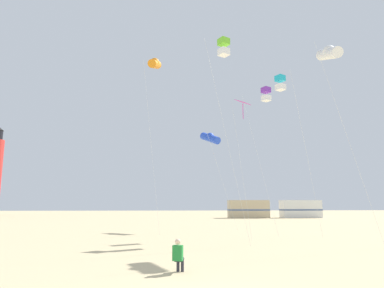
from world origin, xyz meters
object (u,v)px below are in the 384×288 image
at_px(kite_tube_orange, 155,64).
at_px(rv_van_tan, 248,209).
at_px(kite_box_violet, 266,95).
at_px(rv_van_white, 300,209).
at_px(kite_box_cyan, 280,83).
at_px(kite_diamond_magenta, 243,107).
at_px(kite_box_lime, 224,47).
at_px(kite_flyer_standing, 178,255).
at_px(kite_tube_white, 329,53).
at_px(kite_tube_blue, 210,138).

relative_size(kite_tube_orange, rv_van_tan, 2.25).
height_order(kite_box_violet, rv_van_white, kite_box_violet).
xyz_separation_m(kite_box_violet, kite_box_cyan, (0.49, -2.22, 0.19)).
xyz_separation_m(kite_box_cyan, kite_diamond_magenta, (-3.30, -1.65, -2.42)).
xyz_separation_m(kite_box_lime, rv_van_white, (17.98, 34.97, -10.89)).
distance_m(kite_flyer_standing, kite_diamond_magenta, 14.03).
distance_m(kite_flyer_standing, kite_box_violet, 19.18).
bearing_deg(kite_box_violet, kite_tube_white, -73.22).
bearing_deg(kite_box_lime, kite_tube_orange, 124.78).
xyz_separation_m(kite_flyer_standing, kite_diamond_magenta, (4.69, 10.31, 8.28)).
bearing_deg(kite_tube_blue, kite_tube_white, -64.22).
relative_size(kite_flyer_standing, kite_box_lime, 0.09).
bearing_deg(rv_van_tan, rv_van_white, 2.73).
distance_m(kite_flyer_standing, rv_van_white, 48.09).
bearing_deg(kite_box_lime, kite_box_violet, 53.34).
bearing_deg(kite_diamond_magenta, kite_box_violet, 53.94).
distance_m(kite_flyer_standing, kite_box_lime, 14.62).
bearing_deg(kite_tube_white, rv_van_tan, 85.47).
bearing_deg(rv_van_white, kite_box_lime, -120.24).
xyz_separation_m(kite_diamond_magenta, kite_tube_white, (4.90, -3.05, 2.76)).
relative_size(kite_box_violet, rv_van_white, 1.79).
relative_size(kite_flyer_standing, kite_box_violet, 0.10).
height_order(kite_box_violet, kite_tube_orange, kite_tube_orange).
bearing_deg(kite_tube_blue, rv_van_tan, 69.10).
bearing_deg(rv_van_white, kite_tube_white, -110.74).
bearing_deg(kite_flyer_standing, kite_tube_orange, -67.01).
distance_m(kite_tube_blue, rv_van_tan, 25.81).
bearing_deg(rv_van_white, kite_box_cyan, -115.74).
distance_m(kite_flyer_standing, kite_tube_blue, 21.57).
bearing_deg(kite_tube_orange, rv_van_white, 51.11).
relative_size(kite_box_cyan, kite_tube_orange, 0.82).
bearing_deg(rv_van_tan, kite_box_cyan, -97.31).
relative_size(kite_flyer_standing, rv_van_white, 0.18).
distance_m(kite_box_cyan, kite_tube_white, 4.97).
relative_size(rv_van_tan, rv_van_white, 0.99).
height_order(kite_box_lime, kite_tube_orange, kite_tube_orange).
height_order(kite_flyer_standing, rv_van_tan, rv_van_tan).
bearing_deg(kite_tube_orange, kite_tube_blue, 42.04).
relative_size(kite_tube_blue, rv_van_white, 1.41).
distance_m(rv_van_tan, rv_van_white, 8.67).
distance_m(kite_box_cyan, kite_tube_orange, 10.44).
height_order(kite_tube_blue, kite_tube_white, kite_tube_white).
bearing_deg(kite_box_cyan, rv_van_white, 67.29).
height_order(kite_box_lime, rv_van_white, kite_box_lime).
height_order(kite_box_lime, kite_diamond_magenta, kite_box_lime).
relative_size(kite_diamond_magenta, rv_van_white, 1.45).
bearing_deg(kite_diamond_magenta, kite_box_cyan, 26.55).
height_order(kite_flyer_standing, kite_tube_white, kite_tube_white).
bearing_deg(kite_box_cyan, kite_tube_white, -71.21).
bearing_deg(kite_box_violet, rv_van_white, 64.95).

